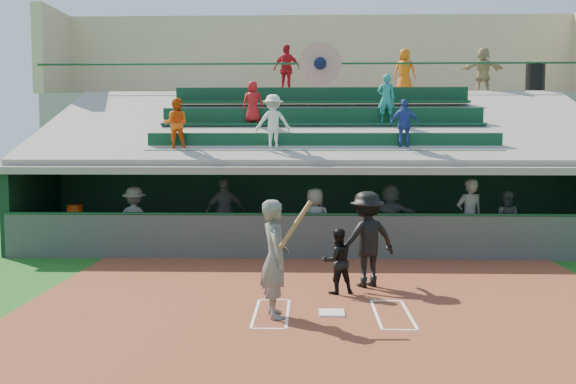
{
  "coord_description": "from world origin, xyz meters",
  "views": [
    {
      "loc": [
        -0.41,
        -10.68,
        2.98
      ],
      "look_at": [
        -0.86,
        3.5,
        1.8
      ],
      "focal_mm": 40.0,
      "sensor_mm": 36.0,
      "label": 1
    }
  ],
  "objects_px": {
    "home_plate": "(332,313)",
    "trash_bin": "(535,78)",
    "batter_at_plate": "(275,258)",
    "water_cooler": "(75,212)",
    "white_table": "(75,234)",
    "catcher": "(337,261)"
  },
  "relations": [
    {
      "from": "home_plate",
      "to": "trash_bin",
      "type": "bearing_deg",
      "value": 58.45
    },
    {
      "from": "batter_at_plate",
      "to": "home_plate",
      "type": "bearing_deg",
      "value": 12.67
    },
    {
      "from": "water_cooler",
      "to": "white_table",
      "type": "bearing_deg",
      "value": -85.64
    },
    {
      "from": "white_table",
      "to": "trash_bin",
      "type": "distance_m",
      "value": 16.17
    },
    {
      "from": "home_plate",
      "to": "trash_bin",
      "type": "relative_size",
      "value": 0.44
    },
    {
      "from": "catcher",
      "to": "white_table",
      "type": "relative_size",
      "value": 1.45
    },
    {
      "from": "water_cooler",
      "to": "trash_bin",
      "type": "height_order",
      "value": "trash_bin"
    },
    {
      "from": "batter_at_plate",
      "to": "catcher",
      "type": "xyz_separation_m",
      "value": [
        1.11,
        1.66,
        -0.36
      ]
    },
    {
      "from": "white_table",
      "to": "trash_bin",
      "type": "relative_size",
      "value": 0.87
    },
    {
      "from": "batter_at_plate",
      "to": "trash_bin",
      "type": "distance_m",
      "value": 15.66
    },
    {
      "from": "catcher",
      "to": "white_table",
      "type": "distance_m",
      "value": 8.36
    },
    {
      "from": "home_plate",
      "to": "batter_at_plate",
      "type": "xyz_separation_m",
      "value": [
        -0.95,
        -0.21,
        0.97
      ]
    },
    {
      "from": "white_table",
      "to": "trash_bin",
      "type": "xyz_separation_m",
      "value": [
        14.24,
        6.05,
        4.68
      ]
    },
    {
      "from": "batter_at_plate",
      "to": "water_cooler",
      "type": "bearing_deg",
      "value": 131.41
    },
    {
      "from": "trash_bin",
      "to": "batter_at_plate",
      "type": "bearing_deg",
      "value": -124.21
    },
    {
      "from": "white_table",
      "to": "batter_at_plate",
      "type": "bearing_deg",
      "value": -61.72
    },
    {
      "from": "home_plate",
      "to": "catcher",
      "type": "distance_m",
      "value": 1.58
    },
    {
      "from": "white_table",
      "to": "home_plate",
      "type": "bearing_deg",
      "value": -56.36
    },
    {
      "from": "batter_at_plate",
      "to": "water_cooler",
      "type": "height_order",
      "value": "batter_at_plate"
    },
    {
      "from": "catcher",
      "to": "white_table",
      "type": "xyz_separation_m",
      "value": [
        -6.85,
        4.78,
        -0.23
      ]
    },
    {
      "from": "catcher",
      "to": "white_table",
      "type": "bearing_deg",
      "value": -52.45
    },
    {
      "from": "home_plate",
      "to": "catcher",
      "type": "relative_size",
      "value": 0.34
    }
  ]
}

